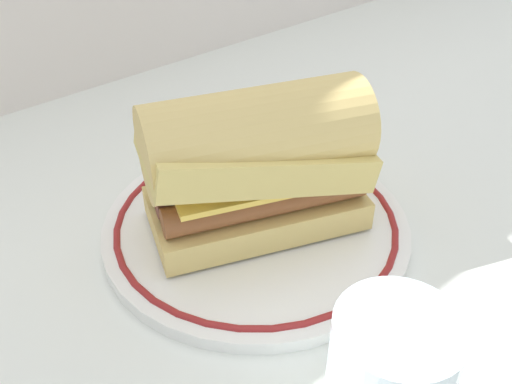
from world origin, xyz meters
TOP-DOWN VIEW (x-y plane):
  - ground_plane at (0.00, 0.00)m, footprint 1.50×1.50m
  - plate at (-0.02, 0.03)m, footprint 0.27×0.27m
  - sausage_sandwich at (-0.02, 0.03)m, footprint 0.20×0.15m

SIDE VIEW (x-z plane):
  - ground_plane at x=0.00m, z-range 0.00..0.00m
  - plate at x=-0.02m, z-range 0.00..0.02m
  - sausage_sandwich at x=-0.02m, z-range 0.02..0.14m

